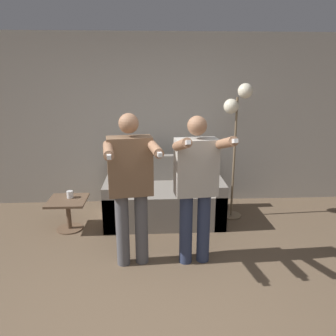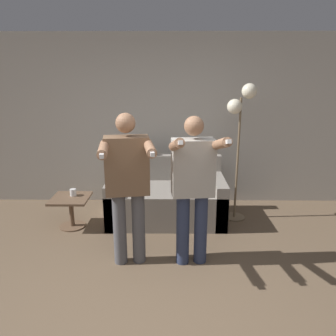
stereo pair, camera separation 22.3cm
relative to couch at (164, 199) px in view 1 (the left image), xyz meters
name	(u,v)px [view 1 (the left image)]	position (x,y,z in m)	size (l,w,h in m)	color
ground_plane	(161,328)	(-0.11, -2.14, -0.29)	(16.00, 16.00, 0.00)	brown
wall_back	(155,121)	(-0.11, 0.73, 1.01)	(10.00, 0.05, 2.60)	#B7B2A8
couch	(164,199)	(0.00, 0.00, 0.00)	(1.60, 0.91, 0.85)	gray
person_left	(131,181)	(-0.38, -1.16, 0.66)	(0.59, 0.73, 1.64)	#56565B
person_right	(196,182)	(0.29, -1.16, 0.64)	(0.55, 0.70, 1.61)	#2D3856
cat	(136,150)	(-0.39, 0.35, 0.65)	(0.43, 0.12, 0.19)	silver
floor_lamp	(237,115)	(0.99, 0.02, 1.18)	(0.38, 0.30, 1.89)	#756047
side_table	(68,208)	(-1.28, -0.28, 0.02)	(0.49, 0.49, 0.42)	brown
cup	(70,194)	(-1.25, -0.22, 0.18)	(0.08, 0.08, 0.09)	white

